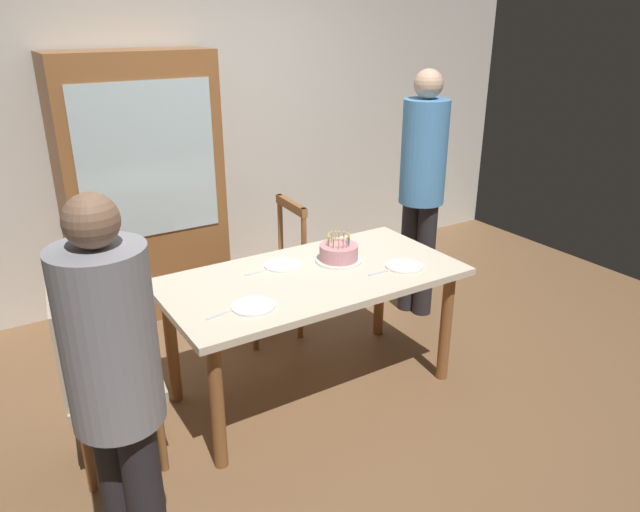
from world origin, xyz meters
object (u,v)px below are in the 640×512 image
(dining_table, at_px, (313,289))
(person_celebrant, at_px, (116,386))
(birthday_cake, at_px, (339,253))
(person_guest, at_px, (422,181))
(plate_near_celebrant, at_px, (253,306))
(plate_near_guest, at_px, (404,266))
(china_cabinet, at_px, (143,189))
(plate_far_side, at_px, (283,265))
(chair_upholstered, at_px, (92,373))
(chair_spindle_back, at_px, (270,273))

(dining_table, relative_size, person_celebrant, 1.05)
(birthday_cake, height_order, person_guest, person_guest)
(plate_near_celebrant, relative_size, plate_near_guest, 1.00)
(china_cabinet, bearing_deg, plate_near_guest, -60.67)
(plate_far_side, distance_m, china_cabinet, 1.43)
(chair_upholstered, relative_size, china_cabinet, 0.50)
(chair_spindle_back, distance_m, china_cabinet, 1.12)
(dining_table, distance_m, chair_spindle_back, 0.78)
(plate_near_guest, distance_m, chair_spindle_back, 1.06)
(chair_spindle_back, xyz_separation_m, chair_upholstered, (-1.34, -0.76, 0.07))
(dining_table, bearing_deg, plate_far_side, 113.55)
(plate_near_celebrant, bearing_deg, china_cabinet, 90.47)
(plate_far_side, height_order, person_guest, person_guest)
(plate_near_celebrant, height_order, chair_upholstered, chair_upholstered)
(chair_upholstered, height_order, person_guest, person_guest)
(plate_near_guest, distance_m, chair_upholstered, 1.76)
(dining_table, relative_size, birthday_cake, 6.02)
(chair_upholstered, height_order, person_celebrant, person_celebrant)
(chair_upholstered, bearing_deg, china_cabinet, 64.29)
(person_guest, bearing_deg, china_cabinet, 147.12)
(china_cabinet, bearing_deg, person_guest, -32.88)
(dining_table, height_order, birthday_cake, birthday_cake)
(plate_near_celebrant, relative_size, chair_spindle_back, 0.23)
(plate_near_guest, relative_size, china_cabinet, 0.12)
(person_guest, bearing_deg, plate_far_side, -167.66)
(plate_near_celebrant, height_order, china_cabinet, china_cabinet)
(dining_table, xyz_separation_m, plate_near_celebrant, (-0.46, -0.19, 0.10))
(person_guest, bearing_deg, person_celebrant, -153.23)
(birthday_cake, bearing_deg, plate_near_celebrant, -158.25)
(chair_spindle_back, distance_m, person_guest, 1.25)
(birthday_cake, relative_size, chair_spindle_back, 0.29)
(birthday_cake, height_order, plate_near_guest, birthday_cake)
(person_celebrant, distance_m, person_guest, 2.76)
(china_cabinet, bearing_deg, plate_near_celebrant, -89.53)
(person_celebrant, bearing_deg, china_cabinet, 71.29)
(birthday_cake, height_order, plate_near_celebrant, birthday_cake)
(birthday_cake, bearing_deg, china_cabinet, 115.77)
(dining_table, bearing_deg, plate_near_guest, -20.92)
(plate_far_side, bearing_deg, plate_near_celebrant, -134.45)
(plate_far_side, bearing_deg, birthday_cake, -18.91)
(dining_table, relative_size, chair_spindle_back, 1.77)
(dining_table, bearing_deg, plate_near_celebrant, -157.36)
(plate_near_celebrant, bearing_deg, person_guest, 21.88)
(person_guest, xyz_separation_m, china_cabinet, (-1.68, 1.08, -0.07))
(person_guest, bearing_deg, chair_upholstered, -168.79)
(dining_table, bearing_deg, person_guest, 21.58)
(plate_near_guest, relative_size, chair_upholstered, 0.23)
(chair_spindle_back, relative_size, china_cabinet, 0.50)
(dining_table, xyz_separation_m, birthday_cake, (0.23, 0.08, 0.14))
(plate_near_celebrant, height_order, chair_spindle_back, chair_spindle_back)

